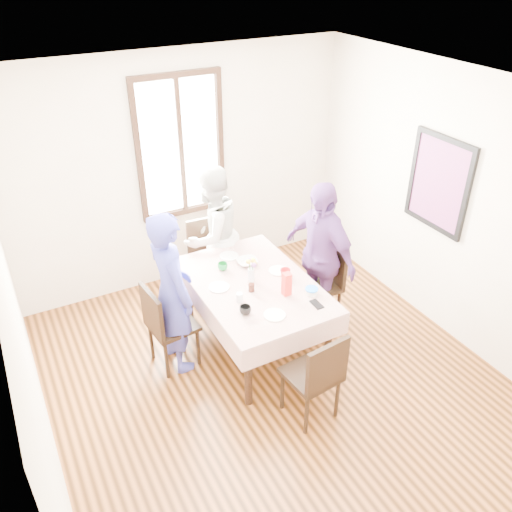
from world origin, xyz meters
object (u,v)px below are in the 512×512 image
at_px(chair_far, 211,260).
at_px(person_far, 210,235).
at_px(person_left, 172,293).
at_px(person_right, 318,256).
at_px(chair_near, 311,374).
at_px(chair_left, 173,325).
at_px(chair_right, 318,285).
at_px(dining_table, 254,315).

height_order(chair_far, person_far, person_far).
height_order(chair_far, person_left, person_left).
distance_m(chair_far, person_right, 1.32).
distance_m(chair_near, person_far, 2.10).
bearing_deg(chair_left, person_far, 131.45).
height_order(chair_right, person_far, person_far).
bearing_deg(chair_near, chair_right, 47.70).
distance_m(dining_table, chair_near, 1.05).
bearing_deg(dining_table, chair_right, 3.37).
bearing_deg(chair_right, dining_table, 98.44).
relative_size(dining_table, person_far, 0.95).
distance_m(chair_right, person_left, 1.64).
xyz_separation_m(chair_left, person_far, (0.81, 0.88, 0.35)).
height_order(chair_near, person_left, person_left).
bearing_deg(person_left, person_right, -98.38).
xyz_separation_m(dining_table, chair_far, (0.00, 1.04, 0.08)).
bearing_deg(dining_table, chair_far, 90.00).
xyz_separation_m(person_far, person_right, (0.79, -0.98, 0.02)).
bearing_deg(chair_left, person_left, 83.89).
height_order(dining_table, chair_near, chair_near).
xyz_separation_m(dining_table, chair_right, (0.81, 0.05, 0.08)).
distance_m(chair_near, person_left, 1.47).
relative_size(chair_far, chair_near, 1.00).
xyz_separation_m(chair_right, chair_far, (-0.81, 1.00, 0.00)).
bearing_deg(chair_left, chair_far, 132.06).
xyz_separation_m(chair_far, chair_near, (0.00, -2.09, 0.00)).
relative_size(chair_left, chair_near, 1.00).
bearing_deg(dining_table, person_far, 90.00).
bearing_deg(chair_far, person_far, 92.78).
xyz_separation_m(chair_left, chair_far, (0.81, 0.90, 0.00)).
height_order(chair_left, person_left, person_left).
bearing_deg(person_far, chair_right, 105.67).
bearing_deg(chair_right, chair_far, 44.07).
distance_m(chair_left, person_left, 0.37).
relative_size(chair_left, person_left, 0.55).
height_order(chair_right, chair_far, same).
relative_size(chair_left, person_right, 0.55).
height_order(dining_table, person_left, person_left).
relative_size(chair_left, chair_far, 1.00).
distance_m(chair_far, person_left, 1.25).
height_order(person_far, person_right, person_right).
xyz_separation_m(chair_left, person_left, (0.02, 0.00, 0.37)).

